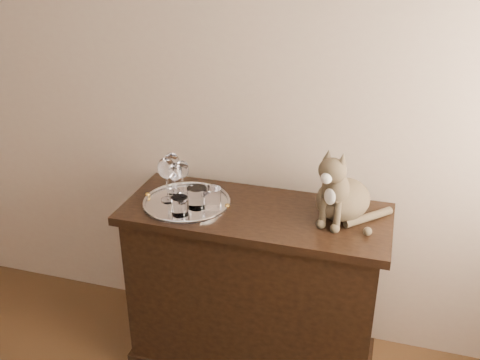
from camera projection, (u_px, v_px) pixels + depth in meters
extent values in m
cube|color=#C2A691|center=(154.00, 74.00, 2.60)|extent=(4.00, 0.10, 2.70)
cylinder|color=silver|center=(187.00, 203.00, 2.44)|extent=(0.40, 0.40, 0.01)
cylinder|color=silver|center=(197.00, 198.00, 2.38)|extent=(0.09, 0.09, 0.10)
cylinder|color=white|center=(180.00, 206.00, 2.32)|extent=(0.07, 0.07, 0.08)
cylinder|color=silver|center=(212.00, 198.00, 2.38)|extent=(0.08, 0.08, 0.09)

